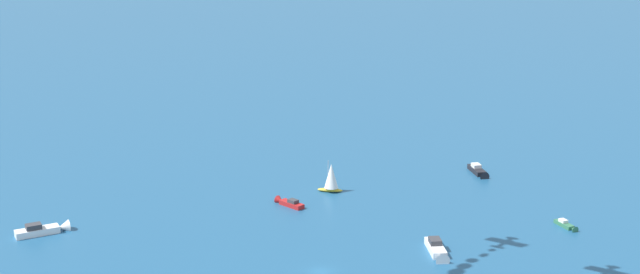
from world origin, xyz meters
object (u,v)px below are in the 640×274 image
Objects in this scene: motorboat_inshore at (437,250)px; motorboat_ahead at (288,203)px; sailboat_far_port at (331,177)px; motorboat_far_stbd at (567,225)px; motorboat_outer_ring_a at (479,171)px; motorboat_offshore at (45,230)px.

motorboat_ahead is (-23.48, -34.54, -0.23)m from motorboat_inshore.
sailboat_far_port is 1.26× the size of motorboat_far_stbd.
motorboat_outer_ring_a is at bearing 119.13° from sailboat_far_port.
motorboat_outer_ring_a is (-55.91, 90.91, -0.12)m from motorboat_offshore.
motorboat_outer_ring_a is at bearing 121.59° from motorboat_offshore.
motorboat_ahead is at bearing -54.79° from motorboat_outer_ring_a.
motorboat_inshore is 1.14× the size of motorboat_outer_ring_a.
motorboat_far_stbd is at bearing 124.99° from motorboat_inshore.
motorboat_offshore is (20.52, -108.79, 0.37)m from motorboat_far_stbd.
motorboat_far_stbd is 39.65m from motorboat_outer_ring_a.
motorboat_inshore reaches higher than motorboat_ahead.
motorboat_ahead is at bearing -94.25° from motorboat_far_stbd.
motorboat_offshore is (36.21, -55.56, -2.72)m from sailboat_far_port.
motorboat_far_stbd is at bearing 85.75° from motorboat_ahead.
motorboat_inshore is (34.61, 26.21, -2.74)m from sailboat_far_port.
sailboat_far_port is at bearing 143.18° from motorboat_ahead.
motorboat_far_stbd is 0.56× the size of motorboat_inshore.
motorboat_inshore is at bearing 91.13° from motorboat_offshore.
motorboat_inshore is at bearing -9.56° from motorboat_outer_ring_a.
motorboat_far_stbd is 32.98m from motorboat_inshore.
motorboat_far_stbd is 61.72m from motorboat_ahead.
motorboat_inshore is 1.46× the size of motorboat_ahead.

